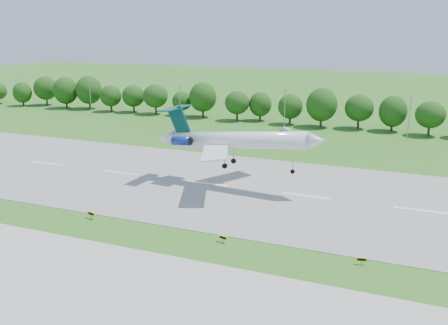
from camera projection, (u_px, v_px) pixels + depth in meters
ground at (264, 251)px, 69.69m from camera, size 600.00×600.00×0.00m
runway at (306, 196)px, 92.01m from camera, size 400.00×45.00×0.08m
taxiway at (213, 318)px, 53.61m from camera, size 400.00×23.00×0.08m
tree_line at (358, 109)px, 150.22m from camera, size 288.40×8.40×10.40m
light_poles at (344, 113)px, 142.16m from camera, size 175.90×0.25×12.19m
airliner at (230, 139)px, 95.15m from camera, size 35.20×25.48×11.04m
taxi_sign_left at (91, 214)px, 80.99m from camera, size 1.72×0.61×1.21m
taxi_sign_centre at (223, 238)px, 72.11m from camera, size 1.49×0.52×1.05m
taxi_sign_right at (362, 260)px, 65.38m from camera, size 1.43×0.46×1.01m
service_vehicle_a at (285, 129)px, 148.85m from camera, size 3.78×2.32×1.18m
service_vehicle_b at (285, 134)px, 142.71m from camera, size 3.81×1.71×1.27m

